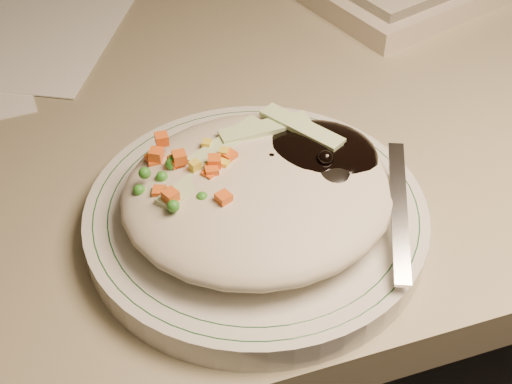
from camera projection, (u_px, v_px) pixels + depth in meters
name	position (u px, v px, depth m)	size (l,w,h in m)	color
desk	(287.00, 197.00, 0.84)	(1.40, 0.70, 0.74)	gray
plate	(256.00, 218.00, 0.52)	(0.25, 0.25, 0.02)	silver
plate_rim	(256.00, 208.00, 0.51)	(0.24, 0.24, 0.00)	#144723
meal	(262.00, 186.00, 0.50)	(0.21, 0.19, 0.05)	beige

